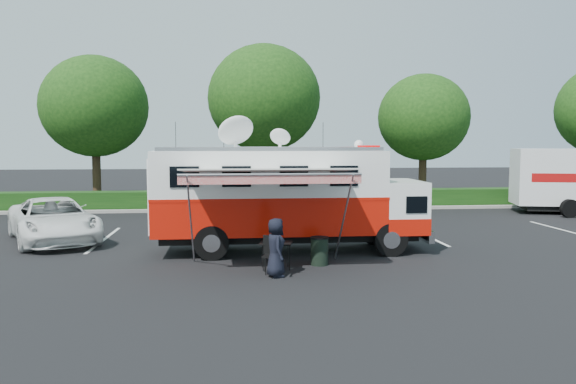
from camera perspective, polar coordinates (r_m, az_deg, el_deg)
The scene contains 10 objects.
ground_plane at distance 18.32m, azimuth 0.16°, elevation -6.07°, with size 120.00×120.00×0.00m, color black.
back_border at distance 30.96m, azimuth -0.28°, elevation 7.75°, with size 60.00×6.14×8.87m.
stall_lines at distance 21.21m, azimuth -2.05°, elevation -4.53°, with size 24.12×5.50×0.01m.
command_truck at distance 18.05m, azimuth -0.07°, elevation -0.47°, with size 8.73×2.40×4.19m.
awning at distance 15.43m, azimuth -2.01°, elevation 1.95°, with size 4.76×2.47×2.88m.
white_suv at distance 21.78m, azimuth -22.66°, elevation -4.68°, with size 2.59×5.61×1.56m, color white.
person at distance 14.96m, azimuth -1.25°, elevation -8.59°, with size 0.76×0.49×1.55m, color black.
folding_table at distance 15.71m, azimuth -1.25°, elevation -5.30°, with size 1.00×0.79×0.76m.
folding_chair at distance 15.32m, azimuth -1.65°, elevation -6.00°, with size 0.60×0.64×1.00m.
trash_bin at distance 16.30m, azimuth 3.21°, elevation -5.99°, with size 0.54×0.54×0.82m.
Camera 1 is at (-1.92, -17.87, 3.52)m, focal length 35.00 mm.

